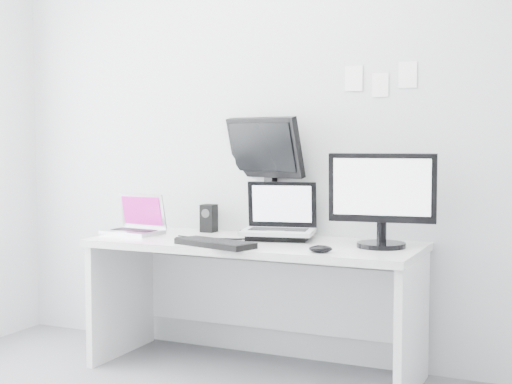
% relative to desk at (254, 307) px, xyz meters
% --- Properties ---
extents(back_wall, '(3.60, 0.00, 3.60)m').
position_rel_desk_xyz_m(back_wall, '(0.00, 0.35, 0.99)').
color(back_wall, '#B8BABD').
rests_on(back_wall, ground).
extents(desk, '(1.80, 0.70, 0.73)m').
position_rel_desk_xyz_m(desk, '(0.00, 0.00, 0.00)').
color(desk, silver).
rests_on(desk, ground).
extents(macbook, '(0.35, 0.28, 0.25)m').
position_rel_desk_xyz_m(macbook, '(-0.78, -0.01, 0.49)').
color(macbook, '#AFAFB4').
rests_on(macbook, desk).
extents(speaker, '(0.10, 0.10, 0.17)m').
position_rel_desk_xyz_m(speaker, '(-0.41, 0.25, 0.45)').
color(speaker, black).
rests_on(speaker, desk).
extents(dell_laptop, '(0.45, 0.38, 0.33)m').
position_rel_desk_xyz_m(dell_laptop, '(0.10, 0.10, 0.53)').
color(dell_laptop, '#B3B6BA').
rests_on(dell_laptop, desk).
extents(rear_monitor, '(0.55, 0.34, 0.70)m').
position_rel_desk_xyz_m(rear_monitor, '(-0.05, 0.30, 0.72)').
color(rear_monitor, black).
rests_on(rear_monitor, desk).
extents(samsung_monitor, '(0.57, 0.32, 0.50)m').
position_rel_desk_xyz_m(samsung_monitor, '(0.69, 0.05, 0.62)').
color(samsung_monitor, black).
rests_on(samsung_monitor, desk).
extents(keyboard, '(0.48, 0.29, 0.03)m').
position_rel_desk_xyz_m(keyboard, '(-0.10, -0.26, 0.38)').
color(keyboard, black).
rests_on(keyboard, desk).
extents(mouse, '(0.13, 0.10, 0.04)m').
position_rel_desk_xyz_m(mouse, '(0.47, -0.25, 0.38)').
color(mouse, black).
rests_on(mouse, desk).
extents(wall_note_0, '(0.10, 0.00, 0.14)m').
position_rel_desk_xyz_m(wall_note_0, '(0.45, 0.34, 1.26)').
color(wall_note_0, white).
rests_on(wall_note_0, back_wall).
extents(wall_note_1, '(0.09, 0.00, 0.13)m').
position_rel_desk_xyz_m(wall_note_1, '(0.60, 0.34, 1.22)').
color(wall_note_1, white).
rests_on(wall_note_1, back_wall).
extents(wall_note_2, '(0.10, 0.00, 0.14)m').
position_rel_desk_xyz_m(wall_note_2, '(0.75, 0.34, 1.26)').
color(wall_note_2, white).
rests_on(wall_note_2, back_wall).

